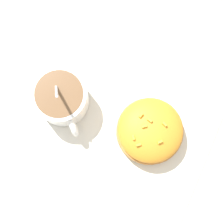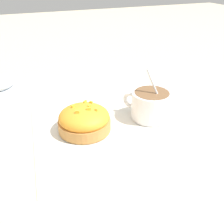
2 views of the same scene
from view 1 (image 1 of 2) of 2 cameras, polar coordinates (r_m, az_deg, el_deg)
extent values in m
plane|color=#C6B793|center=(0.58, -1.11, -0.95)|extent=(3.00, 3.00, 0.00)
cube|color=white|center=(0.58, -1.11, -0.93)|extent=(0.36, 0.35, 0.00)
cylinder|color=white|center=(0.56, -7.72, 2.19)|extent=(0.08, 0.08, 0.06)
cylinder|color=brown|center=(0.53, -8.05, 2.67)|extent=(0.07, 0.07, 0.01)
torus|color=white|center=(0.55, -6.04, -1.98)|extent=(0.03, 0.03, 0.04)
ellipsoid|color=silver|center=(0.57, -6.79, -0.07)|extent=(0.03, 0.03, 0.01)
cylinder|color=silver|center=(0.53, -8.49, 3.78)|extent=(0.03, 0.04, 0.09)
cylinder|color=#C18442|center=(0.56, 5.75, -2.82)|extent=(0.10, 0.10, 0.02)
ellipsoid|color=orange|center=(0.55, 5.93, -2.62)|extent=(0.10, 0.10, 0.04)
cube|color=yellow|center=(0.53, 3.28, -3.88)|extent=(0.01, 0.01, 0.00)
cube|color=yellow|center=(0.53, 8.01, -1.85)|extent=(0.01, 0.01, 0.00)
cube|color=yellow|center=(0.53, 4.77, -2.68)|extent=(0.01, 0.01, 0.00)
cube|color=yellow|center=(0.53, 5.76, -1.25)|extent=(0.01, 0.01, 0.00)
cube|color=yellow|center=(0.53, 7.32, -4.53)|extent=(0.01, 0.01, 0.00)
cube|color=yellow|center=(0.53, 4.42, -0.50)|extent=(0.01, 0.01, 0.00)
cube|color=yellow|center=(0.53, 4.05, -4.99)|extent=(0.01, 0.01, 0.00)
camera|label=2|loc=(0.58, 39.18, 38.25)|focal=42.00mm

